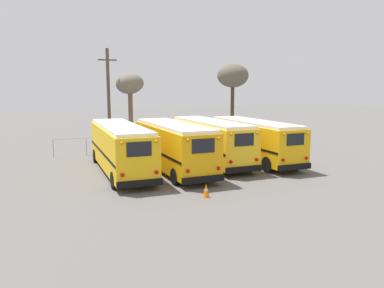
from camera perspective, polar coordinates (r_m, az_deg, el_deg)
name	(u,v)px	position (r m, az deg, el deg)	size (l,w,h in m)	color
ground_plane	(195,168)	(25.79, 0.51, -3.73)	(160.00, 160.00, 0.00)	#5B5956
school_bus_0	(120,147)	(24.78, -10.87, -0.40)	(2.56, 10.69, 3.12)	yellow
school_bus_1	(173,145)	(24.77, -2.93, -0.21)	(2.82, 9.84, 3.16)	#E5A00C
school_bus_2	(211,140)	(27.19, 2.85, 0.57)	(2.76, 9.66, 3.14)	yellow
school_bus_3	(254,139)	(28.32, 9.38, 0.72)	(2.59, 10.07, 3.06)	#EAAA0F
utility_pole	(109,95)	(38.00, -12.60, 7.27)	(1.80, 0.32, 9.27)	brown
bare_tree_0	(131,84)	(37.74, -9.31, 8.97)	(2.54, 2.54, 6.89)	brown
bare_tree_1	(129,85)	(44.99, -9.58, 8.90)	(3.10, 3.10, 7.07)	brown
bare_tree_2	(233,77)	(40.62, 6.24, 10.16)	(3.33, 3.33, 8.02)	#473323
fence_line	(161,139)	(33.21, -4.73, 0.76)	(18.04, 0.06, 1.42)	#939399
traffic_cone	(206,191)	(19.05, 2.17, -7.11)	(0.36, 0.36, 0.70)	orange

